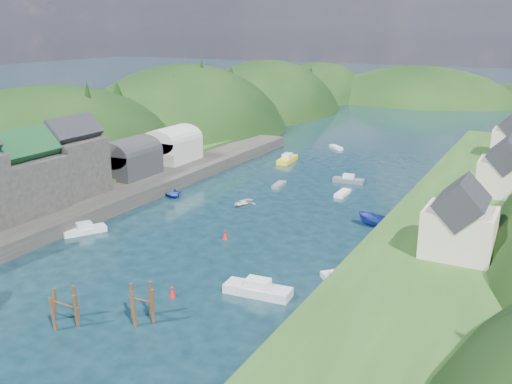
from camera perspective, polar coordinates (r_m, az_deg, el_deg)
The scene contains 14 objects.
ground at distance 96.85m, azimuth 6.11°, elevation 0.97°, with size 600.00×600.00×0.00m, color black.
hillside_left at distance 141.22m, azimuth -7.22°, elevation 2.47°, with size 44.00×245.56×52.00m.
far_hills at distance 216.53m, azimuth 18.82°, elevation 5.82°, with size 103.00×68.00×44.00m.
hill_trees at distance 107.85m, azimuth 8.99°, elevation 8.46°, with size 92.19×146.00×12.79m.
quay_left at distance 85.12m, azimuth -17.05°, elevation -1.15°, with size 12.00×110.00×2.00m, color #2D2B28.
terrace_left_grass at distance 90.00m, azimuth -20.24°, elevation -0.34°, with size 12.00×110.00×2.50m, color #234719.
boat_sheds at distance 99.06m, azimuth -10.39°, elevation 4.28°, with size 7.00×21.00×7.50m.
terrace_right at distance 81.16m, azimuth 19.98°, elevation -2.12°, with size 16.00×120.00×2.40m, color #234719.
right_bank_cottages at distance 87.67m, azimuth 23.02°, elevation 2.05°, with size 9.00×59.24×8.41m.
piling_cluster_near at distance 54.20m, azimuth -18.55°, elevation -11.16°, with size 3.21×3.00×3.69m.
piling_cluster_far at distance 52.92m, azimuth -11.30°, elevation -11.13°, with size 2.81×2.66×3.94m.
channel_buoy_near at distance 57.04m, azimuth -8.36°, elevation -9.90°, with size 0.70×0.70×1.10m.
channel_buoy_far at distance 71.06m, azimuth -3.10°, elevation -4.32°, with size 0.70×0.70×1.10m.
moored_boats at distance 72.65m, azimuth -3.30°, elevation -3.74°, with size 38.99×96.86×2.25m.
Camera 1 is at (34.40, -36.85, 25.54)m, focal length 40.00 mm.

